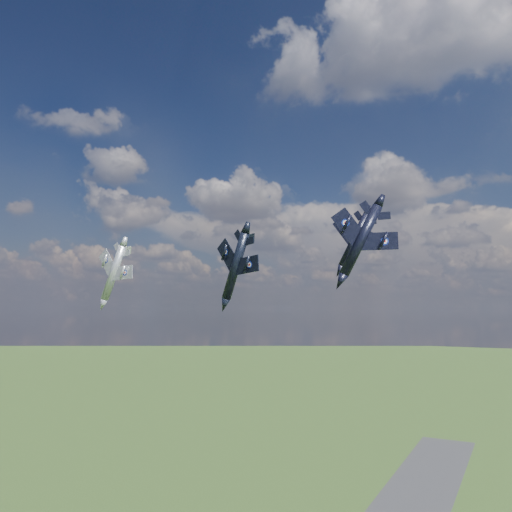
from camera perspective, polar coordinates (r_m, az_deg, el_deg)
The scene contains 4 objects.
jet_lead_navy at distance 81.67m, azimuth -2.34°, elevation -1.14°, with size 11.28×15.73×3.25m, color black, non-canonical shape.
jet_right_navy at distance 59.76m, azimuth 11.89°, elevation 1.78°, with size 8.94×12.46×2.58m, color black, non-canonical shape.
jet_high_navy at distance 98.65m, azimuth 11.18°, elevation 1.78°, with size 10.96×15.28×3.16m, color black, non-canonical shape.
jet_left_silver at distance 102.22m, azimuth -15.95°, elevation -1.85°, with size 11.32×15.79×3.27m, color #AAACB5, non-canonical shape.
Camera 1 is at (40.88, -59.52, 74.10)m, focal length 35.00 mm.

